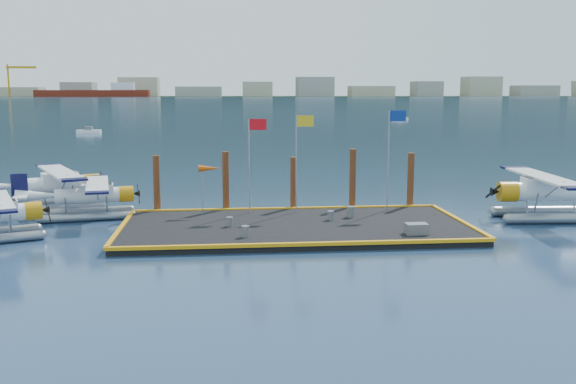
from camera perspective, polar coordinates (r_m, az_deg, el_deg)
The scene contains 21 objects.
ground at distance 37.78m, azimuth 0.62°, elevation -3.46°, with size 4000.00×4000.00×0.00m, color #1A294E.
dock at distance 37.73m, azimuth 0.62°, elevation -3.17°, with size 20.00×10.00×0.40m, color black.
dock_bumpers at distance 37.67m, azimuth 0.62°, elevation -2.73°, with size 20.25×10.25×0.18m, color orange, non-canonical shape.
far_backdrop at distance 1790.88m, azimuth 2.20°, elevation 9.03°, with size 3050.00×2050.00×810.00m.
seaplane_b at distance 43.17m, azimuth -17.00°, elevation -0.49°, with size 7.89×8.62×3.05m.
seaplane_c at distance 46.76m, azimuth -20.07°, elevation 0.36°, with size 9.37×9.83×3.60m.
seaplane_d at distance 43.91m, azimuth 22.16°, elevation -0.20°, with size 9.63×10.62×3.77m.
drum_0 at distance 37.16m, azimuth -5.22°, elevation -2.65°, with size 0.39×0.39×0.55m, color #58595D.
drum_2 at distance 38.90m, azimuth 3.82°, elevation -2.09°, with size 0.40×0.40×0.56m, color #58595D.
drum_3 at distance 34.42m, azimuth -3.81°, elevation -3.52°, with size 0.43×0.43×0.61m, color #58595D.
drum_4 at distance 39.83m, azimuth 5.59°, elevation -1.77°, with size 0.48×0.48×0.68m, color #58595D.
crate at distance 35.75m, azimuth 11.35°, elevation -3.22°, with size 1.17×0.78×0.59m, color #58595D.
flagpole_red at distance 40.68m, azimuth -3.18°, elevation 3.69°, with size 1.14×0.08×6.00m.
flagpole_yellow at distance 40.90m, azimuth 1.02°, elevation 3.89°, with size 1.14×0.08×6.20m.
flagpole_blue at distance 42.01m, azimuth 9.19°, elevation 4.15°, with size 1.14×0.08×6.50m.
windsock at distance 40.78m, azimuth -7.01°, elevation 2.00°, with size 1.40×0.44×3.12m.
piling_0 at distance 42.75m, azimuth -11.59°, elevation 0.54°, with size 0.44×0.44×4.00m, color #482914.
piling_1 at distance 42.50m, azimuth -5.55°, elevation 0.77°, with size 0.44×0.44×4.20m, color #482914.
piling_2 at distance 42.77m, azimuth 0.50°, elevation 0.59°, with size 0.44×0.44×3.80m, color #482914.
piling_3 at distance 43.34m, azimuth 5.76°, elevation 0.99°, with size 0.44×0.44×4.30m, color #482914.
piling_4 at distance 44.32m, azimuth 10.83°, elevation 0.86°, with size 0.44×0.44×4.00m, color #482914.
Camera 1 is at (-4.04, -36.66, 8.15)m, focal length 40.00 mm.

